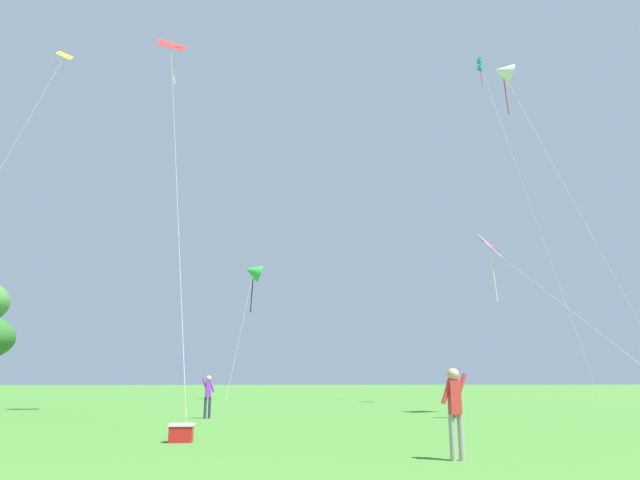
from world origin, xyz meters
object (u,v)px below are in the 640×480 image
at_px(kite_teal_box, 482,70).
at_px(kite_red_high, 172,58).
at_px(kite_yellow_diamond, 53,78).
at_px(picnic_cooler, 181,433).
at_px(person_with_spool, 455,404).
at_px(kite_pink_low, 494,256).
at_px(kite_green_small, 253,272).
at_px(person_foreground_watcher, 455,390).
at_px(kite_white_distant, 503,72).
at_px(person_in_blue_jacket, 208,392).

bearing_deg(kite_teal_box, kite_red_high, -149.69).
bearing_deg(kite_yellow_diamond, picnic_cooler, -60.04).
xyz_separation_m(person_with_spool, picnic_cooler, (-5.68, 3.75, -0.80)).
xyz_separation_m(kite_teal_box, kite_pink_low, (-5.81, -13.34, -18.18)).
xyz_separation_m(kite_green_small, kite_teal_box, (17.76, -6.86, 15.28)).
bearing_deg(person_with_spool, person_foreground_watcher, 71.65).
distance_m(kite_green_small, kite_teal_box, 24.42).
xyz_separation_m(kite_red_high, person_foreground_watcher, (12.74, -2.95, -16.21)).
height_order(kite_teal_box, kite_red_high, kite_teal_box).
bearing_deg(kite_white_distant, kite_red_high, -159.74).
height_order(kite_green_small, kite_red_high, kite_red_high).
height_order(kite_teal_box, person_with_spool, kite_teal_box).
height_order(person_with_spool, person_in_blue_jacket, person_with_spool).
xyz_separation_m(kite_red_high, kite_white_distant, (21.04, 7.77, 4.98)).
distance_m(kite_green_small, kite_pink_low, 23.65).
bearing_deg(kite_yellow_diamond, person_in_blue_jacket, -49.24).
bearing_deg(person_in_blue_jacket, picnic_cooler, -88.18).
distance_m(kite_yellow_diamond, person_with_spool, 42.99).
height_order(person_with_spool, person_foreground_watcher, person_foreground_watcher).
bearing_deg(person_foreground_watcher, kite_white_distant, 52.22).
xyz_separation_m(kite_white_distant, person_foreground_watcher, (-8.30, -10.71, -21.19)).
bearing_deg(kite_pink_low, kite_yellow_diamond, 150.63).
xyz_separation_m(kite_red_high, person_with_spool, (8.77, -14.90, -16.27)).
xyz_separation_m(kite_red_high, picnic_cooler, (3.10, -11.15, -17.07)).
relative_size(kite_pink_low, person_with_spool, 5.72).
relative_size(person_with_spool, person_in_blue_jacket, 1.02).
bearing_deg(kite_green_small, kite_yellow_diamond, -163.55).
distance_m(kite_teal_box, kite_yellow_diamond, 33.56).
distance_m(kite_teal_box, person_in_blue_jacket, 34.15).
xyz_separation_m(kite_yellow_diamond, person_in_blue_jacket, (14.70, -17.05, -23.21)).
xyz_separation_m(person_in_blue_jacket, picnic_cooler, (0.28, -8.93, -0.77)).
height_order(kite_teal_box, kite_pink_low, kite_teal_box).
height_order(kite_pink_low, person_in_blue_jacket, kite_pink_low).
height_order(kite_red_high, picnic_cooler, kite_red_high).
bearing_deg(person_foreground_watcher, kite_teal_box, 60.38).
bearing_deg(kite_teal_box, picnic_cooler, -127.88).
bearing_deg(kite_yellow_diamond, kite_red_high, -51.31).
distance_m(kite_red_high, person_foreground_watcher, 20.82).
distance_m(kite_teal_box, kite_pink_low, 23.29).
relative_size(person_in_blue_jacket, picnic_cooler, 2.77).
distance_m(kite_white_distant, picnic_cooler, 34.14).
height_order(person_foreground_watcher, picnic_cooler, person_foreground_watcher).
xyz_separation_m(kite_white_distant, person_with_spool, (-12.27, -22.66, -21.25)).
bearing_deg(kite_pink_low, kite_green_small, 120.61).
xyz_separation_m(kite_green_small, kite_pink_low, (11.95, -20.20, -2.90)).
height_order(kite_teal_box, kite_yellow_diamond, kite_yellow_diamond).
relative_size(kite_red_high, kite_pink_low, 1.94).
bearing_deg(kite_yellow_diamond, kite_pink_low, -29.37).
height_order(kite_red_high, person_with_spool, kite_red_high).
relative_size(kite_green_small, kite_red_high, 0.58).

